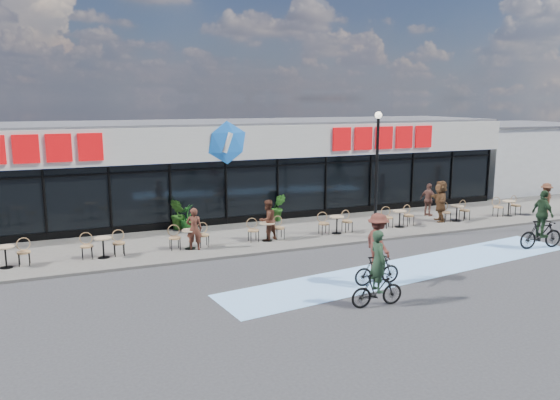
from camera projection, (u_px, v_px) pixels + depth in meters
name	position (u px, v px, depth m)	size (l,w,h in m)	color
ground	(286.00, 270.00, 18.40)	(120.00, 120.00, 0.00)	#28282B
sidewalk	(244.00, 238.00, 22.49)	(44.00, 5.00, 0.10)	#58544E
bike_lane	(412.00, 269.00, 18.52)	(14.00, 2.20, 0.01)	#7AAFE6
building	(209.00, 167.00, 27.01)	(30.60, 6.57, 4.75)	black
neighbour_building	(510.00, 155.00, 35.65)	(9.20, 7.20, 4.11)	silver
lamp_post	(377.00, 164.00, 21.73)	(0.28, 0.28, 5.09)	black
bistro_set_1	(6.00, 254.00, 18.31)	(1.54, 0.62, 0.90)	tan
bistro_set_2	(103.00, 245.00, 19.47)	(1.54, 0.62, 0.90)	tan
bistro_set_3	(189.00, 236.00, 20.63)	(1.54, 0.62, 0.90)	tan
bistro_set_4	(266.00, 229.00, 21.79)	(1.54, 0.62, 0.90)	tan
bistro_set_5	(336.00, 223.00, 22.95)	(1.54, 0.62, 0.90)	tan
bistro_set_6	(398.00, 217.00, 24.11)	(1.54, 0.62, 0.90)	tan
bistro_set_7	(455.00, 211.00, 25.27)	(1.54, 0.62, 0.90)	tan
bistro_set_8	(507.00, 206.00, 26.43)	(1.54, 0.62, 0.90)	tan
potted_plant_left	(187.00, 218.00, 23.44)	(0.62, 0.62, 1.11)	#174C15
potted_plant_mid	(178.00, 214.00, 23.49)	(0.76, 0.61, 1.37)	#295919
potted_plant_right	(278.00, 207.00, 25.24)	(0.70, 0.56, 1.27)	#255919
patron_left	(194.00, 229.00, 20.35)	(0.59, 0.38, 1.61)	#452218
patron_right	(268.00, 220.00, 21.75)	(0.80, 0.62, 1.65)	#422317
pedestrian_a	(440.00, 201.00, 25.11)	(1.76, 0.56, 1.90)	#482E19
pedestrian_b	(429.00, 200.00, 26.27)	(0.93, 0.39, 1.59)	brown
pedestrian_c	(546.00, 199.00, 26.42)	(1.03, 0.59, 1.59)	#4B2A1B
cyclist_a	(378.00, 251.00, 16.75)	(1.55, 1.20, 2.27)	black
cyclist_b	(542.00, 225.00, 20.88)	(1.90, 1.12, 2.27)	black
cyclist_c	(377.00, 278.00, 15.02)	(1.59, 0.65, 2.18)	black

